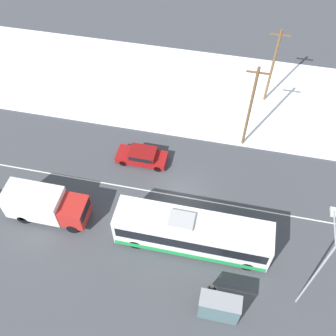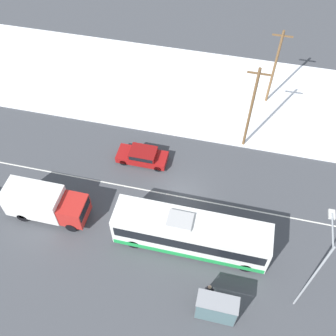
# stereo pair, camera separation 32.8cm
# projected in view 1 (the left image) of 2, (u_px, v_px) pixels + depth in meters

# --- Properties ---
(ground_plane) EXTENTS (120.00, 120.00, 0.00)m
(ground_plane) POSITION_uv_depth(u_px,v_px,m) (182.00, 197.00, 32.60)
(ground_plane) COLOR #424449
(snow_lot) EXTENTS (80.00, 13.34, 0.12)m
(snow_lot) POSITION_uv_depth(u_px,v_px,m) (206.00, 92.00, 40.59)
(snow_lot) COLOR white
(snow_lot) RESTS_ON ground_plane
(lane_marking_center) EXTENTS (60.00, 0.12, 0.00)m
(lane_marking_center) POSITION_uv_depth(u_px,v_px,m) (182.00, 197.00, 32.60)
(lane_marking_center) COLOR silver
(lane_marking_center) RESTS_ON ground_plane
(city_bus) EXTENTS (11.36, 2.57, 3.35)m
(city_bus) POSITION_uv_depth(u_px,v_px,m) (192.00, 233.00, 28.65)
(city_bus) COLOR white
(city_bus) RESTS_ON ground_plane
(box_truck) EXTENTS (6.39, 2.30, 2.83)m
(box_truck) POSITION_uv_depth(u_px,v_px,m) (45.00, 204.00, 30.27)
(box_truck) COLOR silver
(box_truck) RESTS_ON ground_plane
(sedan_car) EXTENTS (4.41, 1.80, 1.35)m
(sedan_car) POSITION_uv_depth(u_px,v_px,m) (142.00, 156.00, 34.37)
(sedan_car) COLOR maroon
(sedan_car) RESTS_ON ground_plane
(pedestrian_at_stop) EXTENTS (0.57, 0.25, 1.59)m
(pedestrian_at_stop) POSITION_uv_depth(u_px,v_px,m) (212.00, 289.00, 26.74)
(pedestrian_at_stop) COLOR #23232D
(pedestrian_at_stop) RESTS_ON ground_plane
(bus_shelter) EXTENTS (2.71, 1.20, 2.40)m
(bus_shelter) POSITION_uv_depth(u_px,v_px,m) (219.00, 309.00, 25.22)
(bus_shelter) COLOR gray
(bus_shelter) RESTS_ON ground_plane
(streetlamp) EXTENTS (0.36, 2.58, 8.42)m
(streetlamp) POSITION_uv_depth(u_px,v_px,m) (318.00, 263.00, 23.37)
(streetlamp) COLOR #9EA3A8
(streetlamp) RESTS_ON ground_plane
(utility_pole_roadside) EXTENTS (1.80, 0.24, 8.62)m
(utility_pole_roadside) POSITION_uv_depth(u_px,v_px,m) (250.00, 108.00, 32.72)
(utility_pole_roadside) COLOR brown
(utility_pole_roadside) RESTS_ON ground_plane
(utility_pole_snowlot) EXTENTS (1.80, 0.24, 8.01)m
(utility_pole_snowlot) POSITION_uv_depth(u_px,v_px,m) (273.00, 66.00, 36.63)
(utility_pole_snowlot) COLOR brown
(utility_pole_snowlot) RESTS_ON ground_plane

